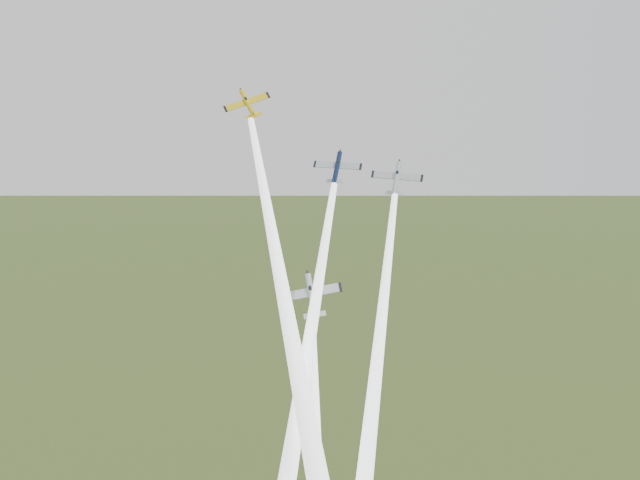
{
  "coord_description": "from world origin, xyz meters",
  "views": [
    {
      "loc": [
        1.33,
        -117.49,
        110.69
      ],
      "look_at": [
        0.0,
        -6.0,
        92.0
      ],
      "focal_mm": 45.0,
      "sensor_mm": 36.0,
      "label": 1
    }
  ],
  "objects_px": {
    "plane_yellow": "(248,104)",
    "plane_silver_low": "(311,295)",
    "plane_navy": "(337,167)",
    "plane_silver_right": "(397,178)"
  },
  "relations": [
    {
      "from": "plane_silver_right",
      "to": "plane_silver_low",
      "type": "distance_m",
      "value": 23.76
    },
    {
      "from": "plane_yellow",
      "to": "plane_silver_low",
      "type": "distance_m",
      "value": 31.22
    },
    {
      "from": "plane_navy",
      "to": "plane_silver_low",
      "type": "distance_m",
      "value": 19.99
    },
    {
      "from": "plane_yellow",
      "to": "plane_silver_low",
      "type": "relative_size",
      "value": 0.82
    },
    {
      "from": "plane_yellow",
      "to": "plane_silver_right",
      "type": "distance_m",
      "value": 25.17
    },
    {
      "from": "plane_navy",
      "to": "plane_silver_right",
      "type": "bearing_deg",
      "value": 31.32
    },
    {
      "from": "plane_navy",
      "to": "plane_silver_low",
      "type": "xyz_separation_m",
      "value": [
        -3.59,
        -9.67,
        -17.12
      ]
    },
    {
      "from": "plane_silver_right",
      "to": "plane_yellow",
      "type": "bearing_deg",
      "value": -170.17
    },
    {
      "from": "plane_silver_low",
      "to": "plane_silver_right",
      "type": "bearing_deg",
      "value": 42.48
    },
    {
      "from": "plane_silver_right",
      "to": "plane_silver_low",
      "type": "height_order",
      "value": "plane_silver_right"
    }
  ]
}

